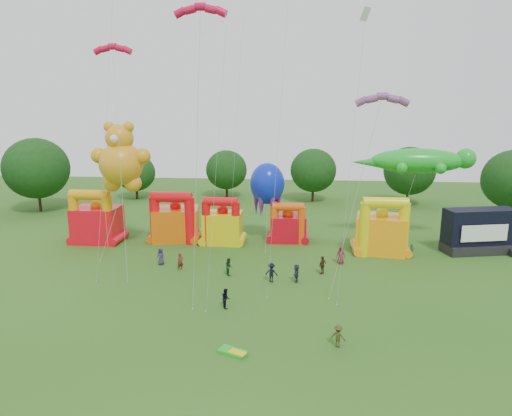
# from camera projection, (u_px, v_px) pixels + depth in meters

# --- Properties ---
(ground) EXTENTS (160.00, 160.00, 0.00)m
(ground) POSITION_uv_depth(u_px,v_px,m) (215.00, 366.00, 30.51)
(ground) COLOR #235518
(ground) RESTS_ON ground
(tree_ring) EXTENTS (122.74, 124.83, 12.07)m
(tree_ring) POSITION_uv_depth(u_px,v_px,m) (198.00, 274.00, 29.84)
(tree_ring) COLOR #352314
(tree_ring) RESTS_ON ground
(bouncy_castle_0) EXTENTS (5.52, 4.44, 7.03)m
(bouncy_castle_0) POSITION_uv_depth(u_px,v_px,m) (96.00, 222.00, 57.88)
(bouncy_castle_0) COLOR red
(bouncy_castle_0) RESTS_ON ground
(bouncy_castle_1) EXTENTS (6.46, 5.53, 6.63)m
(bouncy_castle_1) POSITION_uv_depth(u_px,v_px,m) (175.00, 222.00, 58.63)
(bouncy_castle_1) COLOR #DC5C0B
(bouncy_castle_1) RESTS_ON ground
(bouncy_castle_2) EXTENTS (4.72, 3.80, 6.18)m
(bouncy_castle_2) POSITION_uv_depth(u_px,v_px,m) (222.00, 225.00, 57.33)
(bouncy_castle_2) COLOR #DBC80B
(bouncy_castle_2) RESTS_ON ground
(bouncy_castle_3) EXTENTS (4.70, 3.90, 5.28)m
(bouncy_castle_3) POSITION_uv_depth(u_px,v_px,m) (288.00, 226.00, 58.33)
(bouncy_castle_3) COLOR red
(bouncy_castle_3) RESTS_ON ground
(bouncy_castle_4) EXTENTS (6.33, 5.41, 6.98)m
(bouncy_castle_4) POSITION_uv_depth(u_px,v_px,m) (381.00, 231.00, 53.57)
(bouncy_castle_4) COLOR orange
(bouncy_castle_4) RESTS_ON ground
(stage_trailer) EXTENTS (8.77, 4.90, 5.29)m
(stage_trailer) POSITION_uv_depth(u_px,v_px,m) (479.00, 231.00, 53.86)
(stage_trailer) COLOR black
(stage_trailer) RESTS_ON ground
(teddy_bear_kite) EXTENTS (7.13, 7.24, 15.42)m
(teddy_bear_kite) POSITION_uv_depth(u_px,v_px,m) (119.00, 174.00, 53.09)
(teddy_bear_kite) COLOR orange
(teddy_bear_kite) RESTS_ON ground
(gecko_kite) EXTENTS (15.16, 8.00, 12.04)m
(gecko_kite) POSITION_uv_depth(u_px,v_px,m) (410.00, 188.00, 56.15)
(gecko_kite) COLOR green
(gecko_kite) RESTS_ON ground
(octopus_kite) EXTENTS (4.39, 7.82, 10.14)m
(octopus_kite) POSITION_uv_depth(u_px,v_px,m) (267.00, 190.00, 57.82)
(octopus_kite) COLOR #0C22C2
(octopus_kite) RESTS_ON ground
(parafoil_kites) EXTENTS (32.45, 15.41, 26.63)m
(parafoil_kites) POSITION_uv_depth(u_px,v_px,m) (205.00, 170.00, 44.88)
(parafoil_kites) COLOR red
(parafoil_kites) RESTS_ON ground
(diamond_kites) EXTENTS (25.86, 18.94, 40.75)m
(diamond_kites) POSITION_uv_depth(u_px,v_px,m) (232.00, 105.00, 42.52)
(diamond_kites) COLOR red
(diamond_kites) RESTS_ON ground
(folded_kite_bundle) EXTENTS (2.23, 1.72, 0.31)m
(folded_kite_bundle) POSITION_uv_depth(u_px,v_px,m) (233.00, 352.00, 32.01)
(folded_kite_bundle) COLOR green
(folded_kite_bundle) RESTS_ON ground
(spectator_0) EXTENTS (0.99, 0.71, 1.89)m
(spectator_0) POSITION_uv_depth(u_px,v_px,m) (161.00, 256.00, 49.86)
(spectator_0) COLOR #2D2A47
(spectator_0) RESTS_ON ground
(spectator_1) EXTENTS (0.81, 0.76, 1.87)m
(spectator_1) POSITION_uv_depth(u_px,v_px,m) (180.00, 262.00, 48.15)
(spectator_1) COLOR maroon
(spectator_1) RESTS_ON ground
(spectator_2) EXTENTS (0.99, 1.09, 1.83)m
(spectator_2) POSITION_uv_depth(u_px,v_px,m) (229.00, 267.00, 46.80)
(spectator_2) COLOR #16371C
(spectator_2) RESTS_ON ground
(spectator_3) EXTENTS (1.38, 0.95, 1.96)m
(spectator_3) POSITION_uv_depth(u_px,v_px,m) (272.00, 273.00, 44.92)
(spectator_3) COLOR black
(spectator_3) RESTS_ON ground
(spectator_4) EXTENTS (1.08, 1.19, 1.94)m
(spectator_4) POSITION_uv_depth(u_px,v_px,m) (322.00, 265.00, 47.07)
(spectator_4) COLOR #403019
(spectator_4) RESTS_ON ground
(spectator_5) EXTENTS (0.65, 1.72, 1.82)m
(spectator_5) POSITION_uv_depth(u_px,v_px,m) (296.00, 273.00, 44.94)
(spectator_5) COLOR #2A2D46
(spectator_5) RESTS_ON ground
(spectator_6) EXTENTS (1.03, 0.74, 1.96)m
(spectator_6) POSITION_uv_depth(u_px,v_px,m) (341.00, 255.00, 50.13)
(spectator_6) COLOR maroon
(spectator_6) RESTS_ON ground
(spectator_7) EXTENTS (0.69, 0.64, 1.58)m
(spectator_7) POSITION_uv_depth(u_px,v_px,m) (412.00, 251.00, 52.22)
(spectator_7) COLOR #1A432B
(spectator_7) RESTS_ON ground
(spectator_8) EXTENTS (0.94, 1.04, 1.74)m
(spectator_8) POSITION_uv_depth(u_px,v_px,m) (226.00, 298.00, 39.21)
(spectator_8) COLOR black
(spectator_8) RESTS_ON ground
(spectator_9) EXTENTS (1.25, 1.03, 1.69)m
(spectator_9) POSITION_uv_depth(u_px,v_px,m) (338.00, 336.00, 32.77)
(spectator_9) COLOR #3B3617
(spectator_9) RESTS_ON ground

